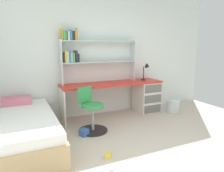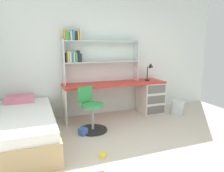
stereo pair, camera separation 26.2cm
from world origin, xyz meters
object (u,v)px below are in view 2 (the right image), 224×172
at_px(bookshelf_hutch, 90,52).
at_px(bed_platform, 19,128).
at_px(desk, 140,95).
at_px(waste_bin, 177,107).
at_px(toy_block_blue_1, 83,132).
at_px(desk_lamp, 151,69).
at_px(swivel_chair, 91,114).
at_px(toy_block_yellow_3, 103,155).

height_order(bookshelf_hutch, bed_platform, bookshelf_hutch).
height_order(desk, waste_bin, desk).
bearing_deg(desk, toy_block_blue_1, -153.46).
height_order(bookshelf_hutch, toy_block_blue_1, bookshelf_hutch).
bearing_deg(desk_lamp, swivel_chair, -159.32).
height_order(bed_platform, toy_block_yellow_3, bed_platform).
relative_size(desk_lamp, toy_block_yellow_3, 4.95).
distance_m(bookshelf_hutch, desk_lamp, 1.42).
bearing_deg(bookshelf_hutch, toy_block_blue_1, -113.42).
bearing_deg(toy_block_yellow_3, toy_block_blue_1, 95.75).
bearing_deg(toy_block_yellow_3, waste_bin, 29.10).
height_order(swivel_chair, waste_bin, swivel_chair).
xyz_separation_m(waste_bin, toy_block_yellow_3, (-2.18, -1.21, -0.11)).
distance_m(desk_lamp, swivel_chair, 1.80).
xyz_separation_m(swivel_chair, bed_platform, (-1.20, -0.09, -0.07)).
bearing_deg(desk_lamp, desk, 176.84).
bearing_deg(swivel_chair, bed_platform, -175.83).
bearing_deg(bookshelf_hutch, desk, -8.34).
bearing_deg(bookshelf_hutch, desk_lamp, -7.42).
xyz_separation_m(bed_platform, toy_block_yellow_3, (1.09, -0.90, -0.21)).
bearing_deg(waste_bin, desk, 153.47).
bearing_deg(toy_block_yellow_3, swivel_chair, 83.67).
height_order(waste_bin, toy_block_yellow_3, waste_bin).
relative_size(bookshelf_hutch, toy_block_yellow_3, 21.26).
distance_m(desk, swivel_chair, 1.45).
distance_m(desk, toy_block_yellow_3, 2.17).
relative_size(desk, toy_block_blue_1, 17.82).
relative_size(waste_bin, toy_block_yellow_3, 3.94).
bearing_deg(waste_bin, bookshelf_hutch, 163.87).
bearing_deg(desk_lamp, waste_bin, -35.39).
bearing_deg(desk, waste_bin, -26.53).
relative_size(desk, desk_lamp, 5.82).
xyz_separation_m(bookshelf_hutch, desk_lamp, (1.35, -0.18, -0.40)).
bearing_deg(waste_bin, toy_block_blue_1, -170.56).
height_order(desk, toy_block_yellow_3, desk).
distance_m(bookshelf_hutch, toy_block_blue_1, 1.67).
relative_size(bookshelf_hutch, toy_block_blue_1, 13.16).
relative_size(swivel_chair, bed_platform, 0.41).
relative_size(waste_bin, toy_block_blue_1, 2.44).
distance_m(bookshelf_hutch, swivel_chair, 1.34).
height_order(waste_bin, toy_block_blue_1, waste_bin).
height_order(swivel_chair, toy_block_yellow_3, swivel_chair).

